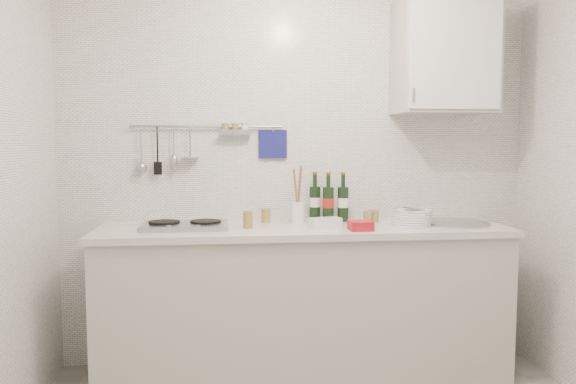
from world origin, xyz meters
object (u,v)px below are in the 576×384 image
Objects in this scene: plate_stack_hob at (175,226)px; wall_cabinet at (445,57)px; plate_stack_sink at (412,218)px; utensil_crock at (298,210)px; wine_bottles at (329,197)px.

wall_cabinet is at bearing 3.56° from plate_stack_hob.
utensil_crock reaches higher than plate_stack_sink.
wall_cabinet reaches higher than wine_bottles.
wall_cabinet is 2.26× the size of wine_bottles.
plate_stack_hob is 1.03× the size of plate_stack_sink.
wine_bottles is 0.22m from utensil_crock.
wall_cabinet reaches higher than utensil_crock.
wall_cabinet is 1.95× the size of utensil_crock.
utensil_crock is at bearing 166.42° from plate_stack_sink.
plate_stack_hob is at bearing -170.59° from utensil_crock.
plate_stack_hob is 0.75m from utensil_crock.
plate_stack_sink reaches higher than plate_stack_hob.
wine_bottles is at bearing 173.84° from wall_cabinet.
wall_cabinet reaches higher than plate_stack_hob.
wall_cabinet reaches higher than plate_stack_sink.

